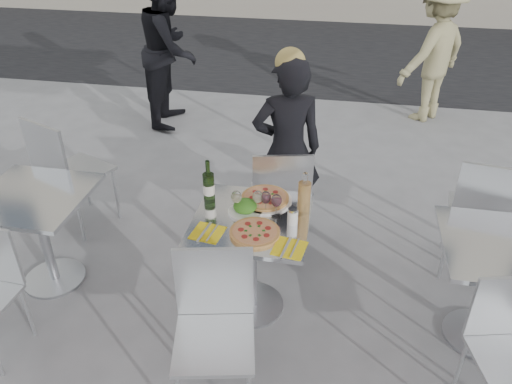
% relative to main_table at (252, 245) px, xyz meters
% --- Properties ---
extents(ground, '(80.00, 80.00, 0.00)m').
position_rel_main_table_xyz_m(ground, '(0.00, 0.00, -0.54)').
color(ground, slate).
extents(street_asphalt, '(24.00, 5.00, 0.00)m').
position_rel_main_table_xyz_m(street_asphalt, '(0.00, 6.50, -0.54)').
color(street_asphalt, black).
rests_on(street_asphalt, ground).
extents(main_table, '(0.72, 0.72, 0.75)m').
position_rel_main_table_xyz_m(main_table, '(0.00, 0.00, 0.00)').
color(main_table, '#B7BABF').
rests_on(main_table, ground).
extents(side_table_left, '(0.72, 0.72, 0.75)m').
position_rel_main_table_xyz_m(side_table_left, '(-1.50, 0.00, 0.00)').
color(side_table_left, '#B7BABF').
rests_on(side_table_left, ground).
extents(side_table_right, '(0.72, 0.72, 0.75)m').
position_rel_main_table_xyz_m(side_table_right, '(1.50, 0.00, 0.00)').
color(side_table_right, '#B7BABF').
rests_on(side_table_right, ground).
extents(chair_far, '(0.51, 0.52, 0.94)m').
position_rel_main_table_xyz_m(chair_far, '(0.10, 0.62, 0.02)').
color(chair_far, silver).
rests_on(chair_far, ground).
extents(chair_near, '(0.50, 0.51, 0.93)m').
position_rel_main_table_xyz_m(chair_near, '(-0.08, -0.67, 0.01)').
color(chair_near, silver).
rests_on(chair_near, ground).
extents(side_chair_lfar, '(0.61, 0.62, 1.01)m').
position_rel_main_table_xyz_m(side_chair_lfar, '(-1.65, 0.64, 0.06)').
color(side_chair_lfar, silver).
rests_on(side_chair_lfar, ground).
extents(side_chair_rfar, '(0.53, 0.54, 1.00)m').
position_rel_main_table_xyz_m(side_chair_rfar, '(1.53, 0.60, 0.05)').
color(side_chair_rfar, silver).
rests_on(side_chair_rfar, ground).
extents(side_chair_rnear, '(0.46, 0.46, 0.83)m').
position_rel_main_table_xyz_m(side_chair_rnear, '(1.46, -0.47, -0.05)').
color(side_chair_rnear, silver).
rests_on(side_chair_rnear, ground).
extents(woman_diner, '(0.63, 0.51, 1.51)m').
position_rel_main_table_xyz_m(woman_diner, '(0.10, 0.95, 0.21)').
color(woman_diner, black).
rests_on(woman_diner, ground).
extents(pedestrian_a, '(0.73, 0.91, 1.78)m').
position_rel_main_table_xyz_m(pedestrian_a, '(-1.54, 2.98, 0.35)').
color(pedestrian_a, black).
rests_on(pedestrian_a, ground).
extents(pedestrian_b, '(1.17, 1.21, 1.66)m').
position_rel_main_table_xyz_m(pedestrian_b, '(1.48, 3.63, 0.29)').
color(pedestrian_b, tan).
rests_on(pedestrian_b, ground).
extents(pizza_near, '(0.30, 0.30, 0.02)m').
position_rel_main_table_xyz_m(pizza_near, '(0.05, -0.15, 0.22)').
color(pizza_near, tan).
rests_on(pizza_near, main_table).
extents(pizza_far, '(0.35, 0.35, 0.03)m').
position_rel_main_table_xyz_m(pizza_far, '(0.05, 0.21, 0.23)').
color(pizza_far, white).
rests_on(pizza_far, main_table).
extents(salad_plate, '(0.22, 0.22, 0.09)m').
position_rel_main_table_xyz_m(salad_plate, '(-0.05, 0.06, 0.25)').
color(salad_plate, white).
rests_on(salad_plate, main_table).
extents(wine_bottle, '(0.07, 0.08, 0.29)m').
position_rel_main_table_xyz_m(wine_bottle, '(-0.31, 0.15, 0.32)').
color(wine_bottle, '#2B4A1B').
rests_on(wine_bottle, main_table).
extents(carafe, '(0.08, 0.08, 0.29)m').
position_rel_main_table_xyz_m(carafe, '(0.31, 0.12, 0.33)').
color(carafe, '#E3AF61').
rests_on(carafe, main_table).
extents(sugar_shaker, '(0.06, 0.06, 0.11)m').
position_rel_main_table_xyz_m(sugar_shaker, '(0.26, -0.01, 0.26)').
color(sugar_shaker, white).
rests_on(sugar_shaker, main_table).
extents(wineglass_white_a, '(0.07, 0.07, 0.16)m').
position_rel_main_table_xyz_m(wineglass_white_a, '(-0.11, 0.05, 0.32)').
color(wineglass_white_a, white).
rests_on(wineglass_white_a, main_table).
extents(wineglass_white_b, '(0.07, 0.07, 0.16)m').
position_rel_main_table_xyz_m(wineglass_white_b, '(0.03, 0.07, 0.32)').
color(wineglass_white_b, white).
rests_on(wineglass_white_b, main_table).
extents(wineglass_red_a, '(0.07, 0.07, 0.16)m').
position_rel_main_table_xyz_m(wineglass_red_a, '(0.08, 0.07, 0.32)').
color(wineglass_red_a, white).
rests_on(wineglass_red_a, main_table).
extents(wineglass_red_b, '(0.07, 0.07, 0.16)m').
position_rel_main_table_xyz_m(wineglass_red_b, '(0.15, 0.05, 0.32)').
color(wineglass_red_b, white).
rests_on(wineglass_red_b, main_table).
extents(napkin_left, '(0.20, 0.20, 0.01)m').
position_rel_main_table_xyz_m(napkin_left, '(-0.23, -0.20, 0.21)').
color(napkin_left, yellow).
rests_on(napkin_left, main_table).
extents(napkin_right, '(0.21, 0.21, 0.01)m').
position_rel_main_table_xyz_m(napkin_right, '(0.27, -0.26, 0.21)').
color(napkin_right, yellow).
rests_on(napkin_right, main_table).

